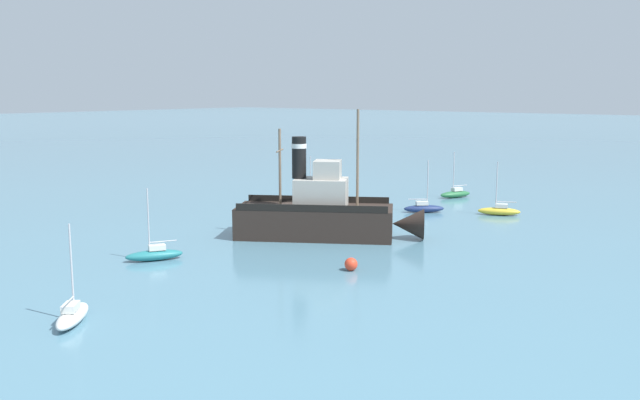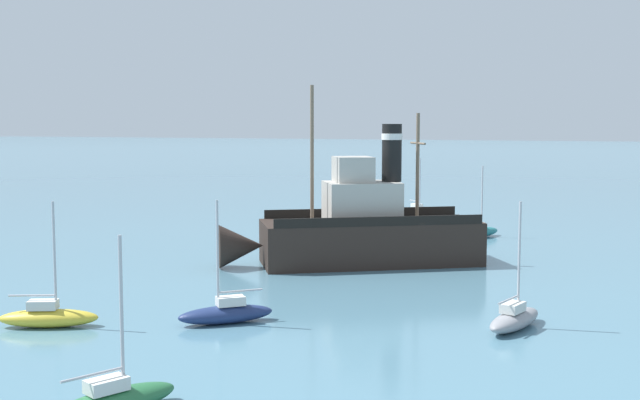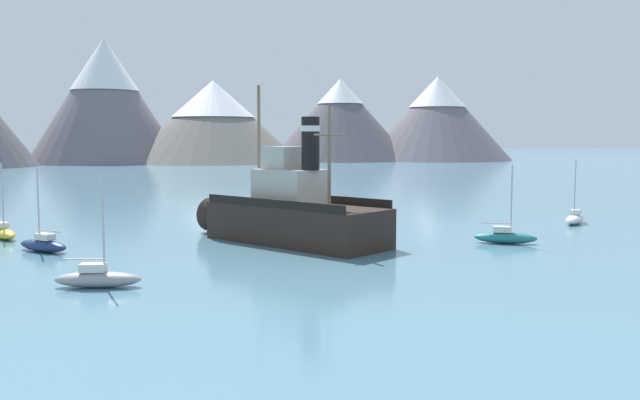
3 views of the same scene
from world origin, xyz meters
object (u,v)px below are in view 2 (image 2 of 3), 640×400
(sailboat_yellow, at_px, (48,316))
(mooring_buoy, at_px, (284,234))
(sailboat_teal, at_px, (478,231))
(sailboat_grey, at_px, (514,318))
(old_tugboat, at_px, (360,232))
(sailboat_navy, at_px, (226,313))
(sailboat_green, at_px, (113,400))
(sailboat_white, at_px, (418,211))

(sailboat_yellow, distance_m, mooring_buoy, 24.16)
(sailboat_teal, relative_size, sailboat_grey, 1.00)
(old_tugboat, xyz_separation_m, sailboat_teal, (12.72, -4.40, -1.40))
(sailboat_navy, relative_size, sailboat_teal, 1.00)
(sailboat_navy, height_order, sailboat_teal, same)
(sailboat_grey, bearing_deg, old_tugboat, 41.50)
(sailboat_green, bearing_deg, sailboat_yellow, 48.84)
(old_tugboat, xyz_separation_m, sailboat_green, (-24.40, -1.02, -1.40))
(sailboat_navy, bearing_deg, sailboat_white, 2.60)
(sailboat_white, distance_m, sailboat_teal, 12.48)
(mooring_buoy, bearing_deg, sailboat_teal, -63.21)
(sailboat_teal, relative_size, sailboat_yellow, 1.00)
(old_tugboat, bearing_deg, sailboat_navy, 176.94)
(mooring_buoy, bearing_deg, sailboat_grey, -135.78)
(sailboat_yellow, relative_size, sailboat_grey, 1.00)
(sailboat_white, relative_size, sailboat_green, 1.00)
(sailboat_teal, distance_m, sailboat_grey, 24.62)
(sailboat_navy, relative_size, sailboat_white, 1.00)
(sailboat_navy, distance_m, sailboat_green, 10.11)
(sailboat_teal, xyz_separation_m, sailboat_grey, (-23.98, -5.56, 0.00))
(sailboat_yellow, bearing_deg, sailboat_navy, -63.96)
(sailboat_white, height_order, sailboat_grey, same)
(sailboat_navy, bearing_deg, sailboat_yellow, 116.04)
(sailboat_yellow, height_order, sailboat_grey, same)
(sailboat_teal, xyz_separation_m, mooring_buoy, (-6.02, 11.92, -0.01))
(old_tugboat, height_order, sailboat_navy, old_tugboat)
(sailboat_teal, bearing_deg, sailboat_white, 33.46)
(sailboat_navy, xyz_separation_m, sailboat_grey, (3.18, -10.74, 0.00))
(sailboat_navy, distance_m, mooring_buoy, 22.19)
(old_tugboat, relative_size, sailboat_yellow, 2.87)
(old_tugboat, distance_m, sailboat_navy, 14.53)
(sailboat_green, bearing_deg, sailboat_white, 4.21)
(sailboat_teal, height_order, sailboat_grey, same)
(sailboat_white, xyz_separation_m, mooring_buoy, (-16.43, 5.04, -0.01))
(sailboat_white, relative_size, sailboat_teal, 1.00)
(sailboat_white, bearing_deg, sailboat_yellow, 173.75)
(old_tugboat, xyz_separation_m, sailboat_navy, (-14.44, 0.77, -1.40))
(sailboat_green, relative_size, sailboat_yellow, 1.00)
(sailboat_white, bearing_deg, sailboat_grey, -160.11)
(sailboat_grey, bearing_deg, sailboat_green, 145.74)
(sailboat_teal, height_order, sailboat_yellow, same)
(sailboat_teal, bearing_deg, mooring_buoy, 116.79)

